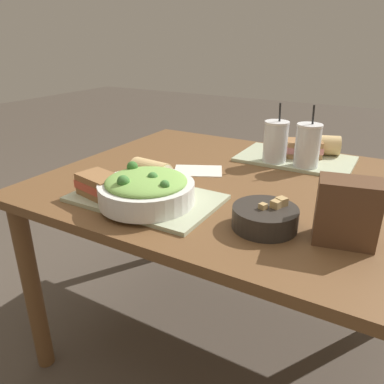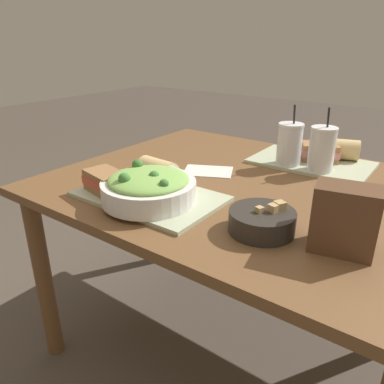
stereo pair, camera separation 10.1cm
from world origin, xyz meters
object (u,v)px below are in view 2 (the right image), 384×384
object	(u,v)px
soup_bowl	(262,220)
napkin_folded	(208,171)
baguette_far	(343,149)
drink_cup_dark	(289,145)
sandwich_far	(320,152)
chip_bag	(344,219)
sandwich_near	(106,182)
baguette_near	(158,171)
drink_cup_red	(322,151)
salad_bowl	(149,187)

from	to	relation	value
soup_bowl	napkin_folded	distance (m)	0.46
baguette_far	drink_cup_dark	bearing A→B (deg)	122.64
sandwich_far	chip_bag	xyz separation A→B (m)	(0.25, -0.59, 0.03)
sandwich_near	drink_cup_dark	distance (m)	0.67
soup_bowl	baguette_near	xyz separation A→B (m)	(-0.41, 0.08, 0.02)
soup_bowl	drink_cup_red	bearing A→B (deg)	92.98
drink_cup_red	napkin_folded	distance (m)	0.40
soup_bowl	baguette_near	world-z (taller)	baguette_near
soup_bowl	sandwich_near	distance (m)	0.49
baguette_near	drink_cup_dark	xyz separation A→B (m)	(0.26, 0.42, 0.03)
baguette_near	chip_bag	xyz separation A→B (m)	(0.59, -0.05, 0.03)
salad_bowl	sandwich_near	world-z (taller)	salad_bowl
chip_bag	drink_cup_dark	bearing A→B (deg)	112.59
salad_bowl	drink_cup_red	distance (m)	0.63
baguette_far	baguette_near	bearing A→B (deg)	127.51
baguette_near	sandwich_far	size ratio (longest dim) A/B	0.81
salad_bowl	sandwich_far	world-z (taller)	salad_bowl
soup_bowl	drink_cup_red	size ratio (longest dim) A/B	0.75
soup_bowl	baguette_far	distance (m)	0.68
sandwich_near	napkin_folded	distance (m)	0.39
sandwich_near	chip_bag	size ratio (longest dim) A/B	0.98
drink_cup_dark	soup_bowl	bearing A→B (deg)	-74.01
soup_bowl	napkin_folded	xyz separation A→B (m)	(-0.35, 0.29, -0.03)
soup_bowl	drink_cup_red	xyz separation A→B (m)	(-0.03, 0.50, 0.05)
napkin_folded	baguette_far	bearing A→B (deg)	47.86
chip_bag	soup_bowl	bearing A→B (deg)	176.14
baguette_far	drink_cup_dark	size ratio (longest dim) A/B	0.62
salad_bowl	drink_cup_dark	xyz separation A→B (m)	(0.19, 0.55, 0.03)
napkin_folded	soup_bowl	bearing A→B (deg)	-39.20
salad_bowl	napkin_folded	xyz separation A→B (m)	(-0.02, 0.33, -0.05)
sandwich_near	baguette_far	xyz separation A→B (m)	(0.49, 0.75, 0.01)
drink_cup_red	soup_bowl	bearing A→B (deg)	-87.02
soup_bowl	baguette_far	xyz separation A→B (m)	(0.00, 0.68, 0.02)
sandwich_far	salad_bowl	bearing A→B (deg)	-136.36
baguette_near	baguette_far	distance (m)	0.73
sandwich_near	sandwich_far	distance (m)	0.81
sandwich_far	drink_cup_red	world-z (taller)	drink_cup_red
sandwich_near	baguette_far	world-z (taller)	baguette_far
sandwich_near	baguette_near	bearing A→B (deg)	74.76
soup_bowl	baguette_near	distance (m)	0.42
salad_bowl	drink_cup_red	xyz separation A→B (m)	(0.31, 0.55, 0.03)
baguette_far	drink_cup_dark	xyz separation A→B (m)	(-0.14, -0.18, 0.03)
sandwich_near	baguette_near	distance (m)	0.17
salad_bowl	napkin_folded	bearing A→B (deg)	93.18
salad_bowl	drink_cup_red	world-z (taller)	drink_cup_red
soup_bowl	salad_bowl	bearing A→B (deg)	-172.44
napkin_folded	drink_cup_red	bearing A→B (deg)	33.15
salad_bowl	baguette_far	xyz separation A→B (m)	(0.34, 0.72, -0.00)
salad_bowl	chip_bag	size ratio (longest dim) A/B	1.75
baguette_near	drink_cup_red	xyz separation A→B (m)	(0.38, 0.42, 0.03)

